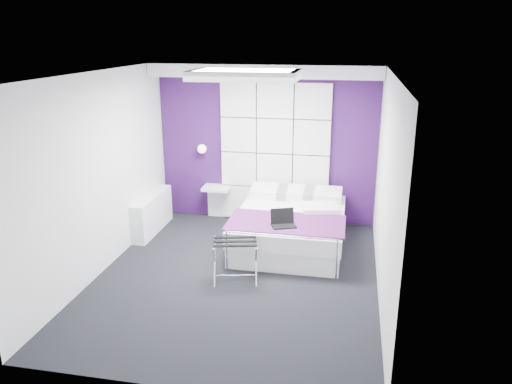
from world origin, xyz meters
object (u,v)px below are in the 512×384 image
luggage_rack (235,260)px  bed (290,227)px  wall_lamp (203,148)px  laptop (284,221)px  nightstand (217,188)px  radiator (152,213)px

luggage_rack → bed: bearing=53.3°
wall_lamp → laptop: wall_lamp is taller
wall_lamp → nightstand: 0.70m
bed → luggage_rack: (-0.55, -1.23, -0.02)m
wall_lamp → radiator: bearing=-130.1°
nightstand → laptop: bearing=-47.2°
bed → nightstand: (-1.36, 0.85, 0.27)m
nightstand → laptop: (1.35, -1.45, 0.04)m
bed → nightstand: size_ratio=4.25×
wall_lamp → bed: (1.60, -0.89, -0.93)m
wall_lamp → bed: size_ratio=0.08×
wall_lamp → bed: 2.06m
nightstand → bed: bearing=-32.1°
luggage_rack → laptop: bearing=37.2°
radiator → nightstand: radiator is taller
wall_lamp → radiator: size_ratio=0.12×
luggage_rack → laptop: (0.53, 0.63, 0.33)m
laptop → wall_lamp: bearing=115.0°
nightstand → luggage_rack: size_ratio=0.84×
wall_lamp → radiator: (-0.64, -0.76, -0.92)m
radiator → bed: bed is taller
radiator → bed: (2.24, -0.13, -0.01)m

